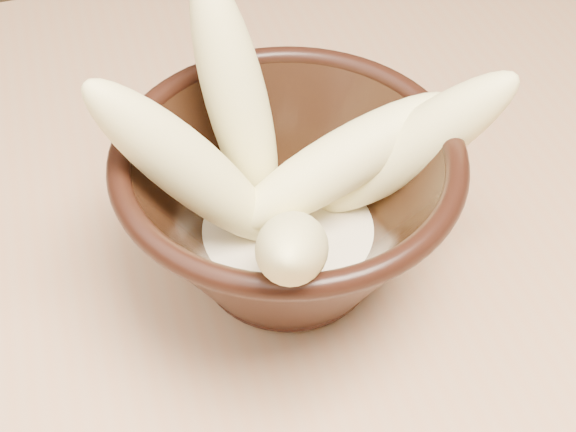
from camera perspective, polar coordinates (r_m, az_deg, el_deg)
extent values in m
cube|color=tan|center=(0.46, -6.15, -11.27)|extent=(1.20, 0.80, 0.04)
cylinder|color=#AA7B55|center=(1.12, 19.37, -0.02)|extent=(0.05, 0.05, 0.71)
cylinder|color=black|center=(0.48, 0.00, -3.65)|extent=(0.08, 0.08, 0.01)
cylinder|color=black|center=(0.46, 0.00, -2.13)|extent=(0.08, 0.08, 0.01)
torus|color=black|center=(0.41, 0.00, 4.28)|extent=(0.19, 0.19, 0.01)
cylinder|color=beige|center=(0.46, 0.00, -1.40)|extent=(0.10, 0.10, 0.01)
ellipsoid|color=#F8ED92|center=(0.44, -3.74, 8.47)|extent=(0.06, 0.09, 0.14)
ellipsoid|color=#F8ED92|center=(0.41, -7.13, 3.46)|extent=(0.12, 0.06, 0.13)
ellipsoid|color=#F8ED92|center=(0.44, 8.89, 4.94)|extent=(0.12, 0.06, 0.11)
ellipsoid|color=#F8ED92|center=(0.44, 3.91, 3.91)|extent=(0.15, 0.06, 0.07)
ellipsoid|color=#F8ED92|center=(0.38, 0.33, -2.22)|extent=(0.07, 0.13, 0.13)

